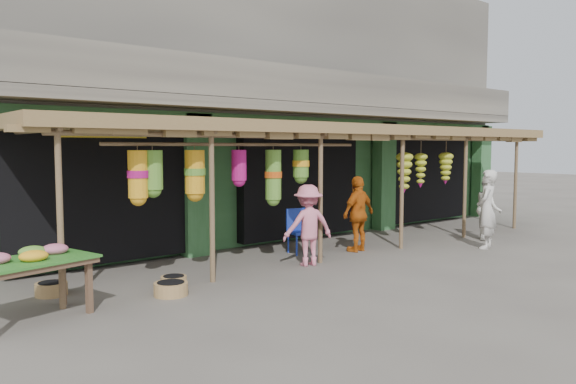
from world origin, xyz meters
TOP-DOWN VIEW (x-y plane):
  - ground at (0.00, 0.00)m, footprint 80.00×80.00m
  - building at (-0.00, 4.87)m, footprint 16.40×6.80m
  - awning at (-0.14, 0.80)m, footprint 14.00×2.70m
  - flower_table at (-6.99, -0.46)m, footprint 1.77×1.28m
  - blue_chair at (-1.14, 0.89)m, footprint 0.55×0.56m
  - basket_left at (-6.41, 0.65)m, footprint 0.58×0.58m
  - basket_mid at (-4.97, -0.54)m, footprint 0.65×0.65m
  - basket_right at (-4.71, -0.14)m, footprint 0.47×0.47m
  - person_front at (2.53, -1.40)m, footprint 0.77×0.65m
  - person_right at (3.70, -0.76)m, footprint 0.97×0.92m
  - person_vendor at (0.00, 0.19)m, footprint 1.02×0.51m
  - person_shopper at (-1.84, -0.22)m, footprint 1.14×0.84m

SIDE VIEW (x-z plane):
  - ground at x=0.00m, z-range 0.00..0.00m
  - basket_right at x=-4.71m, z-range 0.00..0.19m
  - basket_left at x=-6.41m, z-range 0.00..0.20m
  - basket_mid at x=-4.97m, z-range 0.00..0.20m
  - blue_chair at x=-1.14m, z-range 0.06..1.02m
  - flower_table at x=-6.99m, z-range 0.29..1.25m
  - person_shopper at x=-1.84m, z-range 0.00..1.58m
  - person_right at x=3.70m, z-range 0.00..1.58m
  - person_vendor at x=0.00m, z-range 0.00..1.67m
  - person_front at x=2.53m, z-range 0.00..1.79m
  - awning at x=-0.14m, z-range 1.18..3.97m
  - building at x=0.00m, z-range -0.13..6.87m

